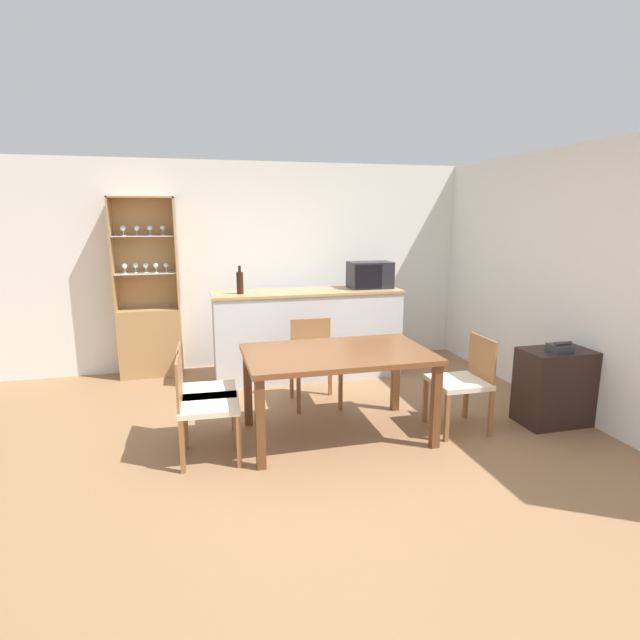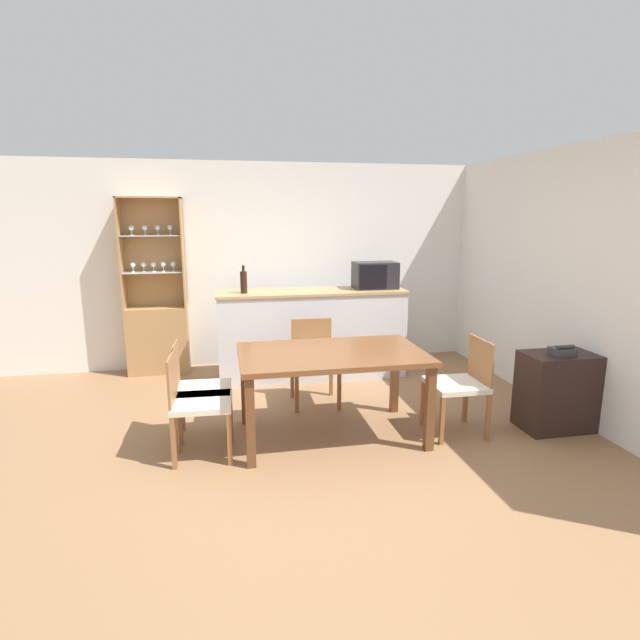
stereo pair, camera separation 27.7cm
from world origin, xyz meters
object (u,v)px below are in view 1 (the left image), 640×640
display_cabinet (150,325)px  microwave (370,275)px  dining_chair_side_left_near (204,404)px  dining_chair_side_left_far (203,392)px  wine_bottle (240,282)px  dining_table (337,361)px  dining_chair_side_right_near (463,381)px  side_cabinet (554,387)px  telephone (560,348)px  dining_chair_head_far (314,360)px

display_cabinet → microwave: size_ratio=4.16×
display_cabinet → dining_chair_side_left_near: (0.56, -2.36, -0.16)m
dining_chair_side_left_near → microwave: microwave is taller
dining_chair_side_left_far → wine_bottle: 1.71m
dining_table → dining_chair_side_left_far: (-1.13, 0.15, -0.22)m
dining_chair_side_right_near → wine_bottle: size_ratio=2.70×
side_cabinet → telephone: telephone is taller
wine_bottle → telephone: (2.66, -1.91, -0.43)m
dining_table → dining_chair_head_far: size_ratio=1.85×
dining_chair_head_far → wine_bottle: bearing=-49.4°
display_cabinet → dining_chair_side_left_near: bearing=-76.7°
dining_table → dining_chair_side_left_near: size_ratio=1.85×
dining_chair_side_right_near → dining_chair_head_far: 1.49m
display_cabinet → wine_bottle: size_ratio=6.72×
dining_chair_side_right_near → side_cabinet: bearing=-95.1°
dining_table → dining_chair_side_right_near: size_ratio=1.85×
display_cabinet → wine_bottle: bearing=-29.7°
display_cabinet → dining_chair_side_right_near: (2.81, -2.36, -0.16)m
wine_bottle → display_cabinet: bearing=150.3°
dining_chair_side_left_near → wine_bottle: wine_bottle is taller
dining_chair_side_left_far → telephone: 3.17m
dining_table → dining_chair_head_far: bearing=89.9°
dining_chair_side_right_near → telephone: dining_chair_side_right_near is taller
dining_chair_side_left_far → dining_chair_side_right_near: (2.26, -0.29, 0.00)m
dining_chair_side_right_near → side_cabinet: 0.90m
dining_table → telephone: telephone is taller
dining_chair_side_left_far → side_cabinet: bearing=85.3°
dining_chair_side_right_near → telephone: bearing=-98.3°
microwave → dining_chair_side_left_near: bearing=-137.8°
dining_table → telephone: (2.00, -0.29, 0.06)m
microwave → dining_chair_side_left_far: bearing=-142.6°
dining_chair_side_left_near → microwave: 2.85m
dining_table → dining_chair_side_left_near: dining_chair_side_left_near is taller
dining_chair_side_left_near → dining_chair_head_far: bearing=133.0°
microwave → wine_bottle: size_ratio=1.62×
microwave → side_cabinet: size_ratio=0.72×
microwave → dining_table: bearing=-118.0°
dining_chair_head_far → dining_chair_side_left_near: size_ratio=1.00×
display_cabinet → dining_chair_side_right_near: size_ratio=2.49×
display_cabinet → wine_bottle: (1.03, -0.59, 0.56)m
dining_chair_side_left_far → display_cabinet: bearing=-162.8°
wine_bottle → side_cabinet: (2.67, -1.86, -0.82)m
dining_chair_side_left_near → microwave: bearing=134.6°
display_cabinet → dining_chair_side_right_near: bearing=-40.0°
dining_chair_side_left_far → side_cabinet: size_ratio=1.21×
side_cabinet → telephone: (-0.02, -0.05, 0.39)m
dining_chair_side_right_near → microwave: bearing=7.6°
dining_table → wine_bottle: 1.82m
dining_chair_side_left_near → dining_table: bearing=99.6°
dining_table → dining_chair_side_right_near: dining_chair_side_right_near is taller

